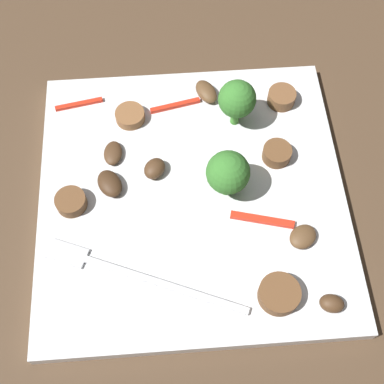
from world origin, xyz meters
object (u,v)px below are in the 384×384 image
Objects in this scene: plate at (192,196)px; fork at (130,274)px; sausage_slice_3 at (130,116)px; pepper_strip_2 at (175,106)px; sausage_slice_1 at (282,97)px; mushroom_4 at (113,153)px; broccoli_floret_0 at (237,100)px; mushroom_0 at (110,184)px; mushroom_5 at (332,303)px; sausage_slice_4 at (279,294)px; sausage_slice_0 at (277,153)px; pepper_strip_1 at (262,220)px; pepper_strip_0 at (79,104)px; mushroom_2 at (303,237)px; mushroom_3 at (206,92)px; sausage_slice_2 at (71,202)px; mushroom_1 at (155,169)px; broccoli_floret_1 at (228,170)px.

fork is (0.06, 0.07, 0.01)m from plate.
pepper_strip_2 is at bearing -165.91° from sausage_slice_3.
mushroom_4 is (0.17, 0.05, -0.00)m from sausage_slice_1.
mushroom_0 is at bearing 27.74° from broccoli_floret_0.
mushroom_5 is (-0.18, 0.16, 0.00)m from mushroom_4.
sausage_slice_4 is at bearing 140.72° from mushroom_0.
plate is 0.08m from mushroom_0.
sausage_slice_1 is (-0.01, -0.06, 0.00)m from sausage_slice_0.
pepper_strip_1 is at bearing -138.41° from fork.
pepper_strip_0 is (0.15, -0.03, -0.03)m from broccoli_floret_0.
mushroom_3 is at bearing -66.56° from mushroom_2.
plate is at bearing 95.77° from pepper_strip_2.
pepper_strip_2 is at bearing -61.83° from pepper_strip_1.
pepper_strip_2 is (-0.06, -0.09, -0.00)m from mushroom_0.
sausage_slice_3 is at bearing -46.04° from pepper_strip_1.
broccoli_floret_0 reaches higher than mushroom_2.
sausage_slice_3 is (-0.05, -0.09, -0.00)m from sausage_slice_2.
sausage_slice_0 is 0.15m from mushroom_4.
mushroom_0 is 1.31× the size of mushroom_1.
pepper_strip_0 is at bearing -52.78° from fork.
mushroom_3 is at bearing -101.57° from plate.
sausage_slice_3 is at bearing -57.70° from sausage_slice_4.
sausage_slice_3 reaches higher than mushroom_4.
broccoli_floret_0 reaches higher than sausage_slice_1.
mushroom_5 is (-0.01, 0.21, -0.00)m from sausage_slice_1.
sausage_slice_1 is 0.49× the size of pepper_strip_1.
broccoli_floret_0 is 0.16m from pepper_strip_0.
broccoli_floret_0 is at bearing -70.48° from mushroom_2.
mushroom_3 is (0.06, -0.08, -0.00)m from sausage_slice_0.
mushroom_0 reaches higher than mushroom_2.
mushroom_4 is (0.02, 0.04, -0.00)m from sausage_slice_3.
sausage_slice_3 is 0.05m from pepper_strip_2.
plate is at bearing -57.92° from sausage_slice_4.
broccoli_floret_1 is 1.87× the size of sausage_slice_1.
mushroom_0 and mushroom_3 have the same top height.
broccoli_floret_0 is at bearing 126.12° from mushroom_3.
sausage_slice_1 is (-0.10, -0.10, 0.01)m from plate.
pepper_strip_2 is at bearing -61.19° from mushroom_5.
plate is at bearing 5.01° from broccoli_floret_1.
pepper_strip_0 is at bearing -50.80° from sausage_slice_4.
pepper_strip_2 is at bearing -69.66° from sausage_slice_4.
pepper_strip_0 is at bearing -71.70° from mushroom_0.
mushroom_4 is at bearing -94.68° from mushroom_0.
broccoli_floret_1 is 0.12m from sausage_slice_3.
sausage_slice_4 is at bearing 110.34° from pepper_strip_2.
sausage_slice_3 is at bearing -43.26° from mushroom_2.
fork is 0.17m from mushroom_5.
sausage_slice_4 is 0.18m from mushroom_0.
sausage_slice_0 is 1.05× the size of mushroom_2.
mushroom_5 is at bearing 153.32° from sausage_slice_2.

